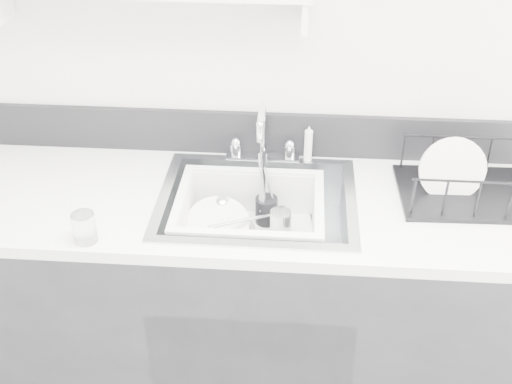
# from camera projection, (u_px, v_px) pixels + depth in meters

# --- Properties ---
(room_shell) EXTENTS (3.50, 3.00, 2.60)m
(room_shell) POSITION_uv_depth(u_px,v_px,m) (218.00, 79.00, 0.99)
(room_shell) COLOR silver
(room_shell) RESTS_ON ground
(counter_run) EXTENTS (3.20, 0.62, 0.92)m
(counter_run) POSITION_uv_depth(u_px,v_px,m) (257.00, 304.00, 2.33)
(counter_run) COLOR black
(counter_run) RESTS_ON ground
(backsplash) EXTENTS (3.20, 0.02, 0.16)m
(backsplash) POSITION_uv_depth(u_px,v_px,m) (264.00, 134.00, 2.28)
(backsplash) COLOR black
(backsplash) RESTS_ON counter_run
(sink) EXTENTS (0.64, 0.52, 0.20)m
(sink) POSITION_uv_depth(u_px,v_px,m) (257.00, 221.00, 2.13)
(sink) COLOR silver
(sink) RESTS_ON counter_run
(faucet) EXTENTS (0.26, 0.18, 0.23)m
(faucet) POSITION_uv_depth(u_px,v_px,m) (262.00, 146.00, 2.25)
(faucet) COLOR silver
(faucet) RESTS_ON counter_run
(side_sprayer) EXTENTS (0.03, 0.03, 0.14)m
(side_sprayer) POSITION_uv_depth(u_px,v_px,m) (308.00, 144.00, 2.24)
(side_sprayer) COLOR white
(side_sprayer) RESTS_ON counter_run
(wash_tub) EXTENTS (0.54, 0.47, 0.19)m
(wash_tub) POSITION_uv_depth(u_px,v_px,m) (250.00, 221.00, 2.10)
(wash_tub) COLOR white
(wash_tub) RESTS_ON sink
(plate_stack) EXTENTS (0.26, 0.25, 0.10)m
(plate_stack) POSITION_uv_depth(u_px,v_px,m) (220.00, 230.00, 2.14)
(plate_stack) COLOR white
(plate_stack) RESTS_ON wash_tub
(utensil_cup) EXTENTS (0.08, 0.08, 0.26)m
(utensil_cup) POSITION_uv_depth(u_px,v_px,m) (266.00, 208.00, 2.20)
(utensil_cup) COLOR black
(utensil_cup) RESTS_ON wash_tub
(ladle) EXTENTS (0.28, 0.30, 0.09)m
(ladle) POSITION_uv_depth(u_px,v_px,m) (235.00, 222.00, 2.16)
(ladle) COLOR silver
(ladle) RESTS_ON wash_tub
(tumbler_in_tub) EXTENTS (0.09, 0.09, 0.10)m
(tumbler_in_tub) POSITION_uv_depth(u_px,v_px,m) (280.00, 224.00, 2.13)
(tumbler_in_tub) COLOR white
(tumbler_in_tub) RESTS_ON wash_tub
(tumbler_counter) EXTENTS (0.08, 0.08, 0.09)m
(tumbler_counter) POSITION_uv_depth(u_px,v_px,m) (84.00, 228.00, 1.87)
(tumbler_counter) COLOR white
(tumbler_counter) RESTS_ON counter_run
(dish_rack) EXTENTS (0.44, 0.33, 0.15)m
(dish_rack) POSITION_uv_depth(u_px,v_px,m) (468.00, 176.00, 2.05)
(dish_rack) COLOR black
(dish_rack) RESTS_ON counter_run
(bowl_small) EXTENTS (0.14, 0.14, 0.04)m
(bowl_small) POSITION_uv_depth(u_px,v_px,m) (274.00, 245.00, 2.09)
(bowl_small) COLOR white
(bowl_small) RESTS_ON wash_tub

